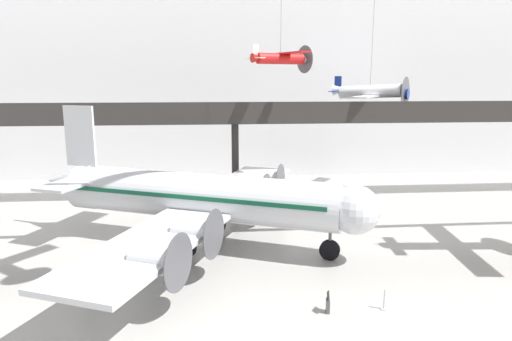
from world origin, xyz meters
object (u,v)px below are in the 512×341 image
Objects in this scene: airliner_silver_main at (197,197)px; suspended_plane_red_highwing at (281,58)px; stanchion_barrier at (384,303)px; info_sign_pedestal at (328,304)px; suspended_plane_white_twin at (370,92)px.

airliner_silver_main is 3.14× the size of suspended_plane_red_highwing.
suspended_plane_red_highwing reaches higher than airliner_silver_main.
stanchion_barrier is at bearing -23.30° from airliner_silver_main.
airliner_silver_main is at bearing 133.61° from stanchion_barrier.
stanchion_barrier is 2.89m from info_sign_pedestal.
suspended_plane_white_twin is at bearing 73.83° from stanchion_barrier.
suspended_plane_red_highwing reaches higher than suspended_plane_white_twin.
airliner_silver_main is 12.54m from info_sign_pedestal.
suspended_plane_red_highwing reaches higher than info_sign_pedestal.
airliner_silver_main is 22.91m from suspended_plane_white_twin.
suspended_plane_white_twin is 9.83× the size of info_sign_pedestal.
airliner_silver_main is at bearing 129.48° from info_sign_pedestal.
suspended_plane_red_highwing is 7.08× the size of info_sign_pedestal.
airliner_silver_main is 14.28m from stanchion_barrier.
info_sign_pedestal is at bearing -178.61° from stanchion_barrier.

